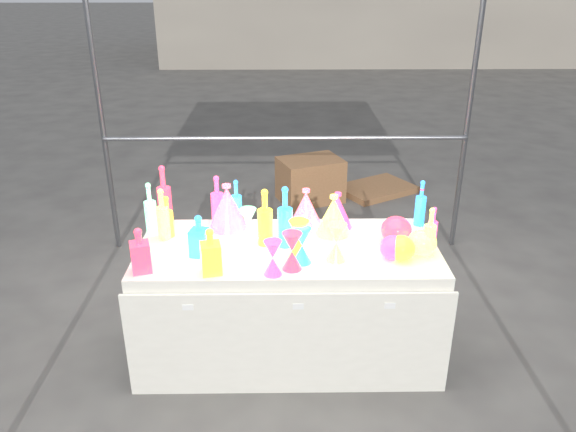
{
  "coord_description": "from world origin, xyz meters",
  "views": [
    {
      "loc": [
        -0.04,
        -3.01,
        2.29
      ],
      "look_at": [
        0.0,
        0.0,
        0.95
      ],
      "focal_mm": 35.0,
      "sensor_mm": 36.0,
      "label": 1
    }
  ],
  "objects_px": {
    "display_table": "(288,300)",
    "bottle_0": "(168,217)",
    "globe_0": "(401,249)",
    "hourglass_0": "(292,251)",
    "lampshade_0": "(227,206)",
    "decanter_0": "(211,251)",
    "cardboard_box_closed": "(310,180)"
  },
  "relations": [
    {
      "from": "decanter_0",
      "to": "display_table",
      "type": "bearing_deg",
      "value": 23.38
    },
    {
      "from": "globe_0",
      "to": "display_table",
      "type": "bearing_deg",
      "value": 165.64
    },
    {
      "from": "cardboard_box_closed",
      "to": "lampshade_0",
      "type": "distance_m",
      "value": 2.47
    },
    {
      "from": "decanter_0",
      "to": "hourglass_0",
      "type": "xyz_separation_m",
      "value": [
        0.44,
        0.04,
        -0.02
      ]
    },
    {
      "from": "display_table",
      "to": "bottle_0",
      "type": "height_order",
      "value": "bottle_0"
    },
    {
      "from": "globe_0",
      "to": "cardboard_box_closed",
      "type": "bearing_deg",
      "value": 97.75
    },
    {
      "from": "hourglass_0",
      "to": "decanter_0",
      "type": "bearing_deg",
      "value": -175.26
    },
    {
      "from": "display_table",
      "to": "bottle_0",
      "type": "distance_m",
      "value": 0.91
    },
    {
      "from": "display_table",
      "to": "hourglass_0",
      "type": "height_order",
      "value": "hourglass_0"
    },
    {
      "from": "globe_0",
      "to": "lampshade_0",
      "type": "distance_m",
      "value": 1.13
    },
    {
      "from": "hourglass_0",
      "to": "globe_0",
      "type": "height_order",
      "value": "hourglass_0"
    },
    {
      "from": "hourglass_0",
      "to": "globe_0",
      "type": "xyz_separation_m",
      "value": [
        0.63,
        0.1,
        -0.05
      ]
    },
    {
      "from": "display_table",
      "to": "bottle_0",
      "type": "bearing_deg",
      "value": 167.88
    },
    {
      "from": "globe_0",
      "to": "hourglass_0",
      "type": "bearing_deg",
      "value": -170.84
    },
    {
      "from": "display_table",
      "to": "cardboard_box_closed",
      "type": "xyz_separation_m",
      "value": [
        0.27,
        2.58,
        -0.14
      ]
    },
    {
      "from": "lampshade_0",
      "to": "bottle_0",
      "type": "bearing_deg",
      "value": -155.92
    },
    {
      "from": "bottle_0",
      "to": "globe_0",
      "type": "relative_size",
      "value": 1.67
    },
    {
      "from": "decanter_0",
      "to": "lampshade_0",
      "type": "xyz_separation_m",
      "value": [
        0.04,
        0.59,
        0.01
      ]
    },
    {
      "from": "cardboard_box_closed",
      "to": "lampshade_0",
      "type": "xyz_separation_m",
      "value": [
        -0.65,
        -2.29,
        0.67
      ]
    },
    {
      "from": "hourglass_0",
      "to": "globe_0",
      "type": "distance_m",
      "value": 0.64
    },
    {
      "from": "display_table",
      "to": "globe_0",
      "type": "relative_size",
      "value": 11.42
    },
    {
      "from": "cardboard_box_closed",
      "to": "globe_0",
      "type": "distance_m",
      "value": 2.83
    },
    {
      "from": "display_table",
      "to": "globe_0",
      "type": "bearing_deg",
      "value": -14.36
    },
    {
      "from": "display_table",
      "to": "decanter_0",
      "type": "bearing_deg",
      "value": -144.48
    },
    {
      "from": "bottle_0",
      "to": "lampshade_0",
      "type": "relative_size",
      "value": 0.91
    },
    {
      "from": "display_table",
      "to": "cardboard_box_closed",
      "type": "height_order",
      "value": "display_table"
    },
    {
      "from": "cardboard_box_closed",
      "to": "hourglass_0",
      "type": "bearing_deg",
      "value": -116.32
    },
    {
      "from": "bottle_0",
      "to": "decanter_0",
      "type": "relative_size",
      "value": 1.01
    },
    {
      "from": "cardboard_box_closed",
      "to": "decanter_0",
      "type": "bearing_deg",
      "value": -124.82
    },
    {
      "from": "decanter_0",
      "to": "lampshade_0",
      "type": "bearing_deg",
      "value": 73.9
    },
    {
      "from": "globe_0",
      "to": "lampshade_0",
      "type": "xyz_separation_m",
      "value": [
        -1.03,
        0.45,
        0.08
      ]
    },
    {
      "from": "bottle_0",
      "to": "decanter_0",
      "type": "xyz_separation_m",
      "value": [
        0.32,
        -0.46,
        -0.0
      ]
    }
  ]
}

